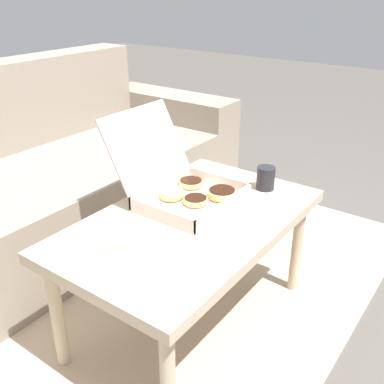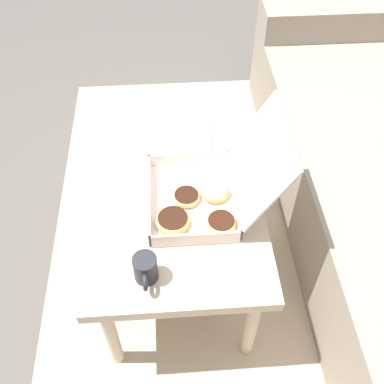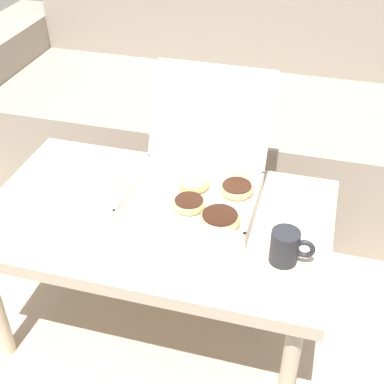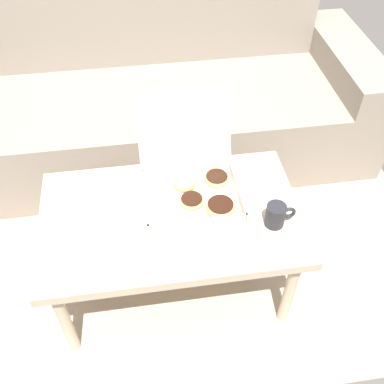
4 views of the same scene
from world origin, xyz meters
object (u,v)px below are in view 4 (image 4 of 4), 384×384
coffee_mug (276,215)px  coffee_table (171,223)px  pastry_box (196,180)px  couch (151,103)px

coffee_mug → coffee_table: bearing=165.3°
pastry_box → coffee_mug: 0.33m
coffee_table → pastry_box: (0.11, 0.11, 0.11)m
coffee_table → pastry_box: size_ratio=2.26×
couch → coffee_table: couch is taller
coffee_table → coffee_mug: 0.40m
coffee_mug → couch: bearing=109.1°
couch → coffee_table: size_ratio=2.42×
pastry_box → coffee_table: bearing=-135.5°
coffee_table → coffee_mug: (0.37, -0.10, 0.10)m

